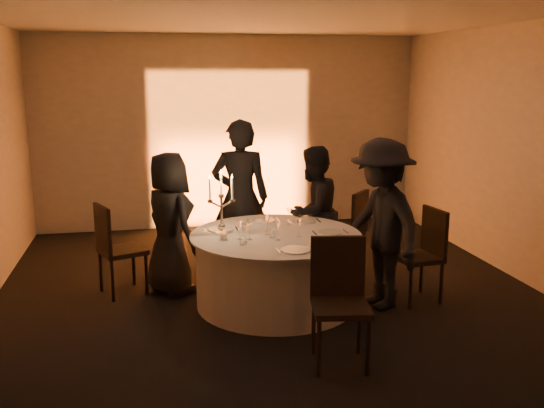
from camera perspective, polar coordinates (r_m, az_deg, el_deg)
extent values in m
plane|color=black|center=(6.58, 0.36, -9.34)|extent=(7.00, 7.00, 0.00)
plane|color=silver|center=(6.14, 0.40, 17.66)|extent=(7.00, 7.00, 0.00)
plane|color=#A7A29B|center=(9.61, -4.01, 6.75)|extent=(7.00, 0.00, 7.00)
plane|color=#A7A29B|center=(2.94, 14.83, -6.51)|extent=(7.00, 0.00, 7.00)
plane|color=#A7A29B|center=(7.41, 23.76, 4.08)|extent=(0.00, 7.00, 7.00)
cube|color=black|center=(9.57, -3.64, -2.10)|extent=(0.25, 0.12, 0.10)
cylinder|color=black|center=(6.57, 0.36, -9.22)|extent=(0.60, 0.60, 0.03)
cylinder|color=black|center=(6.45, 0.36, -6.24)|extent=(0.20, 0.20, 0.75)
cylinder|color=silver|center=(6.45, 0.36, -6.24)|extent=(1.68, 1.68, 0.75)
cylinder|color=silver|center=(6.34, 0.37, -2.94)|extent=(1.80, 1.80, 0.02)
cube|color=black|center=(6.92, -13.92, -4.30)|extent=(0.59, 0.59, 0.05)
cube|color=black|center=(6.78, -15.65, -2.29)|extent=(0.21, 0.43, 0.51)
cylinder|color=black|center=(6.88, -11.74, -6.48)|extent=(0.04, 0.04, 0.48)
cylinder|color=black|center=(7.23, -12.90, -5.62)|extent=(0.04, 0.04, 0.48)
cylinder|color=black|center=(6.76, -14.78, -6.99)|extent=(0.04, 0.04, 0.48)
cylinder|color=black|center=(7.11, -15.82, -6.09)|extent=(0.04, 0.04, 0.48)
cube|color=black|center=(7.93, -2.93, -2.44)|extent=(0.40, 0.40, 0.05)
cube|color=black|center=(7.71, -2.85, -1.09)|extent=(0.38, 0.07, 0.43)
cylinder|color=black|center=(8.15, -1.87, -3.55)|extent=(0.04, 0.04, 0.40)
cylinder|color=black|center=(8.13, -4.13, -3.62)|extent=(0.04, 0.04, 0.40)
cylinder|color=black|center=(7.84, -1.65, -4.19)|extent=(0.04, 0.04, 0.40)
cylinder|color=black|center=(7.82, -4.00, -4.26)|extent=(0.04, 0.04, 0.40)
cube|color=black|center=(7.66, 6.86, -2.52)|extent=(0.62, 0.62, 0.05)
cube|color=black|center=(7.52, 8.29, -0.72)|extent=(0.33, 0.35, 0.50)
cylinder|color=black|center=(7.96, 6.16, -3.75)|extent=(0.04, 0.04, 0.47)
cylinder|color=black|center=(7.64, 4.95, -4.42)|extent=(0.04, 0.04, 0.47)
cylinder|color=black|center=(7.82, 8.64, -4.12)|extent=(0.04, 0.04, 0.47)
cylinder|color=black|center=(7.49, 7.52, -4.83)|extent=(0.04, 0.04, 0.47)
cube|color=black|center=(6.70, 13.51, -4.92)|extent=(0.50, 0.50, 0.05)
cube|color=black|center=(6.73, 15.05, -2.51)|extent=(0.10, 0.44, 0.50)
cylinder|color=black|center=(6.83, 11.20, -6.65)|extent=(0.04, 0.04, 0.47)
cylinder|color=black|center=(6.53, 12.90, -7.63)|extent=(0.04, 0.04, 0.47)
cylinder|color=black|center=(7.02, 13.87, -6.25)|extent=(0.04, 0.04, 0.47)
cylinder|color=black|center=(6.73, 15.64, -7.17)|extent=(0.04, 0.04, 0.47)
cube|color=black|center=(5.14, 6.48, -9.65)|extent=(0.54, 0.54, 0.05)
cube|color=black|center=(5.24, 6.21, -5.84)|extent=(0.47, 0.12, 0.54)
cylinder|color=black|center=(5.04, 4.44, -13.33)|extent=(0.04, 0.04, 0.50)
cylinder|color=black|center=(5.10, 9.04, -13.13)|extent=(0.04, 0.04, 0.50)
cylinder|color=black|center=(5.40, 3.93, -11.50)|extent=(0.04, 0.04, 0.50)
cylinder|color=black|center=(5.46, 8.21, -11.34)|extent=(0.04, 0.04, 0.50)
imported|color=black|center=(6.78, -9.60, -1.82)|extent=(0.82, 0.92, 1.58)
imported|color=black|center=(7.31, -3.01, 0.60)|extent=(0.76, 0.57, 1.89)
imported|color=black|center=(7.28, 3.86, -0.73)|extent=(0.97, 0.94, 1.58)
imported|color=black|center=(6.36, 10.20, -1.88)|extent=(0.92, 1.28, 1.78)
cylinder|color=white|center=(6.52, -4.83, -2.39)|extent=(0.27, 0.27, 0.01)
cube|color=#B4B4B8|center=(6.51, -6.32, -2.47)|extent=(0.01, 0.17, 0.01)
cube|color=#B4B4B8|center=(6.54, -3.35, -2.33)|extent=(0.02, 0.17, 0.01)
sphere|color=yellow|center=(6.51, -4.84, -2.03)|extent=(0.07, 0.07, 0.07)
cylinder|color=white|center=(6.88, -0.83, -1.56)|extent=(0.27, 0.27, 0.01)
cube|color=#B4B4B8|center=(6.86, -2.22, -1.64)|extent=(0.02, 0.17, 0.01)
cube|color=#B4B4B8|center=(6.92, 0.56, -1.50)|extent=(0.02, 0.17, 0.01)
cylinder|color=white|center=(6.86, 3.03, -1.63)|extent=(0.27, 0.27, 0.01)
cube|color=#B4B4B8|center=(6.82, 1.65, -1.71)|extent=(0.02, 0.17, 0.01)
cube|color=#B4B4B8|center=(6.90, 4.39, -1.57)|extent=(0.01, 0.17, 0.01)
cylinder|color=white|center=(6.42, 5.50, -2.65)|extent=(0.26, 0.26, 0.01)
cube|color=#B4B4B8|center=(6.37, 4.03, -2.75)|extent=(0.02, 0.17, 0.01)
cube|color=#B4B4B8|center=(6.47, 6.94, -2.58)|extent=(0.01, 0.17, 0.01)
cylinder|color=white|center=(5.76, 2.25, -4.34)|extent=(0.28, 0.28, 0.01)
cube|color=#B4B4B8|center=(5.73, 0.59, -4.45)|extent=(0.02, 0.17, 0.01)
cube|color=#B4B4B8|center=(5.80, 3.88, -4.25)|extent=(0.02, 0.17, 0.01)
cylinder|color=white|center=(6.15, -4.60, -3.33)|extent=(0.11, 0.11, 0.01)
cylinder|color=white|center=(6.14, -4.61, -3.02)|extent=(0.07, 0.07, 0.06)
cylinder|color=silver|center=(6.38, -4.74, -2.69)|extent=(0.14, 0.14, 0.02)
sphere|color=silver|center=(6.36, -4.75, -2.14)|extent=(0.07, 0.07, 0.07)
cylinder|color=silver|center=(6.33, -4.77, -0.95)|extent=(0.03, 0.03, 0.36)
cylinder|color=silver|center=(6.29, -4.80, 0.77)|extent=(0.06, 0.06, 0.03)
cylinder|color=white|center=(6.27, -4.82, 1.85)|extent=(0.02, 0.02, 0.23)
cone|color=orange|center=(6.24, -4.84, 3.08)|extent=(0.02, 0.02, 0.04)
cylinder|color=silver|center=(6.30, -5.31, -0.04)|extent=(0.13, 0.02, 0.09)
cylinder|color=silver|center=(6.29, -5.84, 0.26)|extent=(0.05, 0.05, 0.03)
cylinder|color=white|center=(6.27, -5.86, 1.34)|extent=(0.02, 0.02, 0.23)
cone|color=orange|center=(6.24, -5.89, 2.57)|extent=(0.02, 0.02, 0.04)
cylinder|color=silver|center=(6.32, -4.27, 0.00)|extent=(0.13, 0.02, 0.09)
cylinder|color=silver|center=(6.32, -3.75, 0.35)|extent=(0.05, 0.05, 0.03)
cylinder|color=white|center=(6.29, -3.77, 1.42)|extent=(0.02, 0.02, 0.23)
cone|color=orange|center=(6.27, -3.79, 2.65)|extent=(0.02, 0.02, 0.04)
cylinder|color=silver|center=(6.44, -0.44, -2.58)|extent=(0.06, 0.06, 0.01)
cylinder|color=silver|center=(6.43, -0.44, -2.13)|extent=(0.01, 0.01, 0.10)
cone|color=silver|center=(6.41, -0.44, -1.35)|extent=(0.07, 0.07, 0.09)
cylinder|color=silver|center=(6.03, -2.51, -3.62)|extent=(0.06, 0.06, 0.01)
cylinder|color=silver|center=(6.02, -2.51, -3.14)|extent=(0.01, 0.01, 0.10)
cone|color=silver|center=(5.99, -2.52, -2.32)|extent=(0.07, 0.07, 0.09)
cylinder|color=silver|center=(6.15, -3.09, -3.32)|extent=(0.06, 0.06, 0.01)
cylinder|color=silver|center=(6.14, -3.10, -2.85)|extent=(0.01, 0.01, 0.10)
cone|color=silver|center=(6.11, -3.11, -2.03)|extent=(0.07, 0.07, 0.09)
cylinder|color=silver|center=(6.73, 1.61, -1.93)|extent=(0.06, 0.06, 0.01)
cylinder|color=silver|center=(6.72, 1.62, -1.50)|extent=(0.01, 0.01, 0.10)
cone|color=silver|center=(6.70, 1.62, -0.75)|extent=(0.07, 0.07, 0.09)
cylinder|color=silver|center=(6.32, -0.47, -2.88)|extent=(0.06, 0.06, 0.01)
cylinder|color=silver|center=(6.30, -0.47, -2.42)|extent=(0.01, 0.01, 0.10)
cone|color=silver|center=(6.28, -0.48, -1.63)|extent=(0.07, 0.07, 0.09)
cylinder|color=silver|center=(6.23, 2.54, -3.10)|extent=(0.06, 0.06, 0.01)
cylinder|color=silver|center=(6.22, 2.55, -2.63)|extent=(0.01, 0.01, 0.10)
cone|color=silver|center=(6.20, 2.56, -1.83)|extent=(0.07, 0.07, 0.09)
cylinder|color=silver|center=(6.11, 0.55, -3.41)|extent=(0.06, 0.06, 0.01)
cylinder|color=silver|center=(6.09, 0.56, -2.94)|extent=(0.01, 0.01, 0.10)
cone|color=silver|center=(6.07, 0.56, -2.12)|extent=(0.07, 0.07, 0.09)
cylinder|color=silver|center=(6.13, -2.14, -3.35)|extent=(0.06, 0.06, 0.01)
cylinder|color=silver|center=(6.12, -2.14, -2.88)|extent=(0.01, 0.01, 0.10)
cone|color=silver|center=(6.10, -2.15, -2.07)|extent=(0.07, 0.07, 0.09)
cylinder|color=silver|center=(6.19, 0.05, -2.78)|extent=(0.07, 0.07, 0.09)
cylinder|color=silver|center=(6.51, -2.57, -2.05)|extent=(0.07, 0.07, 0.09)
cylinder|color=silver|center=(5.94, -2.74, -3.45)|extent=(0.07, 0.07, 0.09)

